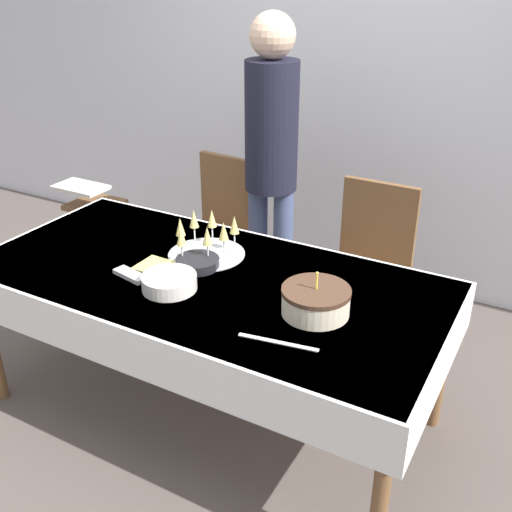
{
  "coord_description": "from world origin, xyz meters",
  "views": [
    {
      "loc": [
        1.3,
        -1.89,
        1.97
      ],
      "look_at": [
        0.22,
        0.06,
        0.86
      ],
      "focal_mm": 42.0,
      "sensor_mm": 36.0,
      "label": 1
    }
  ],
  "objects_px": {
    "dining_chair_far_right": "(368,267)",
    "plate_stack_dessert": "(198,263)",
    "birthday_cake": "(316,301)",
    "person_standing": "(271,149)",
    "champagne_tray": "(205,238)",
    "high_chair": "(94,216)",
    "dining_chair_far_left": "(219,232)",
    "plate_stack_main": "(169,282)"
  },
  "relations": [
    {
      "from": "birthday_cake",
      "to": "dining_chair_far_right",
      "type": "bearing_deg",
      "value": 95.08
    },
    {
      "from": "person_standing",
      "to": "dining_chair_far_right",
      "type": "bearing_deg",
      "value": -2.25
    },
    {
      "from": "champagne_tray",
      "to": "birthday_cake",
      "type": "bearing_deg",
      "value": -19.06
    },
    {
      "from": "birthday_cake",
      "to": "plate_stack_dessert",
      "type": "xyz_separation_m",
      "value": [
        -0.61,
        0.1,
        -0.03
      ]
    },
    {
      "from": "dining_chair_far_right",
      "to": "plate_stack_main",
      "type": "distance_m",
      "value": 1.15
    },
    {
      "from": "person_standing",
      "to": "champagne_tray",
      "type": "bearing_deg",
      "value": -88.68
    },
    {
      "from": "plate_stack_main",
      "to": "plate_stack_dessert",
      "type": "distance_m",
      "value": 0.22
    },
    {
      "from": "dining_chair_far_left",
      "to": "dining_chair_far_right",
      "type": "relative_size",
      "value": 1.0
    },
    {
      "from": "champagne_tray",
      "to": "high_chair",
      "type": "relative_size",
      "value": 0.5
    },
    {
      "from": "birthday_cake",
      "to": "plate_stack_main",
      "type": "bearing_deg",
      "value": -168.86
    },
    {
      "from": "dining_chair_far_right",
      "to": "person_standing",
      "type": "distance_m",
      "value": 0.8
    },
    {
      "from": "birthday_cake",
      "to": "person_standing",
      "type": "height_order",
      "value": "person_standing"
    },
    {
      "from": "dining_chair_far_right",
      "to": "high_chair",
      "type": "xyz_separation_m",
      "value": [
        -1.81,
        -0.09,
        -0.04
      ]
    },
    {
      "from": "dining_chair_far_left",
      "to": "champagne_tray",
      "type": "bearing_deg",
      "value": -62.07
    },
    {
      "from": "birthday_cake",
      "to": "high_chair",
      "type": "bearing_deg",
      "value": 157.56
    },
    {
      "from": "dining_chair_far_right",
      "to": "champagne_tray",
      "type": "bearing_deg",
      "value": -131.51
    },
    {
      "from": "person_standing",
      "to": "high_chair",
      "type": "height_order",
      "value": "person_standing"
    },
    {
      "from": "high_chair",
      "to": "dining_chair_far_left",
      "type": "bearing_deg",
      "value": 5.82
    },
    {
      "from": "champagne_tray",
      "to": "plate_stack_dessert",
      "type": "bearing_deg",
      "value": -73.55
    },
    {
      "from": "dining_chair_far_left",
      "to": "champagne_tray",
      "type": "relative_size",
      "value": 2.69
    },
    {
      "from": "birthday_cake",
      "to": "dining_chair_far_left",
      "type": "bearing_deg",
      "value": 138.73
    },
    {
      "from": "dining_chair_far_right",
      "to": "plate_stack_dessert",
      "type": "relative_size",
      "value": 4.93
    },
    {
      "from": "birthday_cake",
      "to": "high_chair",
      "type": "relative_size",
      "value": 0.38
    },
    {
      "from": "plate_stack_dessert",
      "to": "high_chair",
      "type": "relative_size",
      "value": 0.27
    },
    {
      "from": "champagne_tray",
      "to": "dining_chair_far_left",
      "type": "bearing_deg",
      "value": 117.93
    },
    {
      "from": "champagne_tray",
      "to": "plate_stack_dessert",
      "type": "height_order",
      "value": "champagne_tray"
    },
    {
      "from": "dining_chair_far_left",
      "to": "person_standing",
      "type": "xyz_separation_m",
      "value": [
        0.33,
        0.02,
        0.54
      ]
    },
    {
      "from": "plate_stack_dessert",
      "to": "person_standing",
      "type": "bearing_deg",
      "value": 93.73
    },
    {
      "from": "birthday_cake",
      "to": "person_standing",
      "type": "distance_m",
      "value": 1.15
    },
    {
      "from": "champagne_tray",
      "to": "high_chair",
      "type": "distance_m",
      "value": 1.4
    },
    {
      "from": "champagne_tray",
      "to": "person_standing",
      "type": "xyz_separation_m",
      "value": [
        -0.02,
        0.67,
        0.25
      ]
    },
    {
      "from": "dining_chair_far_left",
      "to": "birthday_cake",
      "type": "xyz_separation_m",
      "value": [
        0.99,
        -0.87,
        0.27
      ]
    },
    {
      "from": "birthday_cake",
      "to": "champagne_tray",
      "type": "bearing_deg",
      "value": 160.94
    },
    {
      "from": "person_standing",
      "to": "plate_stack_dessert",
      "type": "bearing_deg",
      "value": -86.27
    },
    {
      "from": "birthday_cake",
      "to": "plate_stack_dessert",
      "type": "relative_size",
      "value": 1.38
    },
    {
      "from": "birthday_cake",
      "to": "person_standing",
      "type": "bearing_deg",
      "value": 126.64
    },
    {
      "from": "champagne_tray",
      "to": "high_chair",
      "type": "bearing_deg",
      "value": 155.85
    },
    {
      "from": "birthday_cake",
      "to": "high_chair",
      "type": "distance_m",
      "value": 2.07
    },
    {
      "from": "dining_chair_far_left",
      "to": "plate_stack_dessert",
      "type": "height_order",
      "value": "dining_chair_far_left"
    },
    {
      "from": "dining_chair_far_left",
      "to": "high_chair",
      "type": "relative_size",
      "value": 1.35
    },
    {
      "from": "person_standing",
      "to": "dining_chair_far_left",
      "type": "bearing_deg",
      "value": -175.9
    },
    {
      "from": "champagne_tray",
      "to": "plate_stack_main",
      "type": "distance_m",
      "value": 0.35
    }
  ]
}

